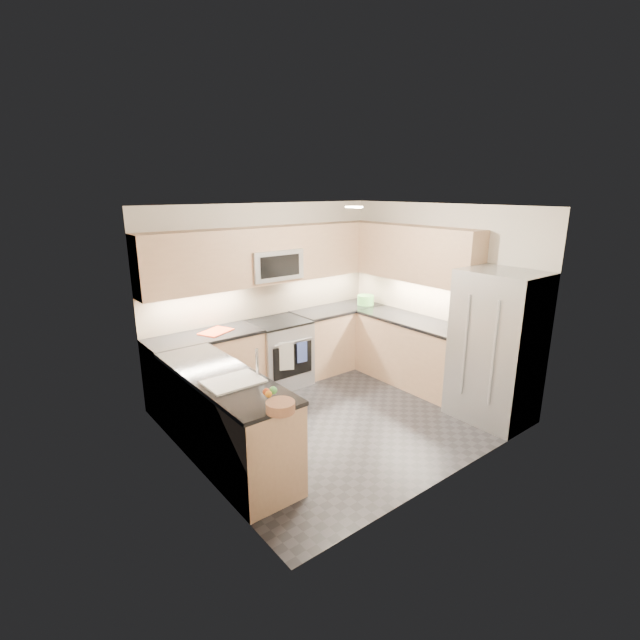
{
  "coord_description": "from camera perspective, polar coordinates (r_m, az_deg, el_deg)",
  "views": [
    {
      "loc": [
        -3.34,
        -3.89,
        2.69
      ],
      "look_at": [
        0.0,
        0.35,
        1.15
      ],
      "focal_mm": 26.0,
      "sensor_mm": 36.0,
      "label": 1
    }
  ],
  "objects": [
    {
      "name": "base_cab_peninsula",
      "position": [
        4.85,
        -11.7,
        -11.93
      ],
      "size": [
        0.6,
        2.0,
        0.9
      ],
      "primitive_type": "cube",
      "color": "tan",
      "rests_on": "floor"
    },
    {
      "name": "microwave_door",
      "position": [
        6.16,
        -4.9,
        6.62
      ],
      "size": [
        0.6,
        0.01,
        0.28
      ],
      "primitive_type": "cube",
      "color": "black",
      "rests_on": "microwave"
    },
    {
      "name": "fridge_handle_right",
      "position": [
        5.57,
        17.4,
        -3.02
      ],
      "size": [
        0.02,
        0.02,
        1.2
      ],
      "primitive_type": "cylinder",
      "color": "#B2B5BA",
      "rests_on": "refrigerator"
    },
    {
      "name": "upper_cab_right",
      "position": [
        6.54,
        11.8,
        7.99
      ],
      "size": [
        0.35,
        1.95,
        0.75
      ],
      "primitive_type": "cube",
      "color": "tan",
      "rests_on": "wall_right"
    },
    {
      "name": "countertop_peninsula",
      "position": [
        4.65,
        -12.02,
        -6.8
      ],
      "size": [
        0.63,
        2.0,
        0.04
      ],
      "primitive_type": "cube",
      "color": "black",
      "rests_on": "base_cab_peninsula"
    },
    {
      "name": "dish_towel_check",
      "position": [
        6.15,
        -4.19,
        -4.48
      ],
      "size": [
        0.19,
        0.1,
        0.39
      ],
      "primitive_type": "cube",
      "rotation": [
        0.0,
        0.0,
        -0.43
      ],
      "color": "silver",
      "rests_on": "oven_handle"
    },
    {
      "name": "fruit_apple",
      "position": [
        3.93,
        -6.62,
        -8.77
      ],
      "size": [
        0.06,
        0.06,
        0.06
      ],
      "primitive_type": "sphere",
      "color": "#9F3712",
      "rests_on": "fruit_basket"
    },
    {
      "name": "base_cab_back_left",
      "position": [
        6.08,
        -13.81,
        -6.16
      ],
      "size": [
        1.42,
        0.6,
        0.9
      ],
      "primitive_type": "cube",
      "color": "tan",
      "rests_on": "floor"
    },
    {
      "name": "backsplash_right",
      "position": [
        6.89,
        11.31,
        3.07
      ],
      "size": [
        0.01,
        2.3,
        0.51
      ],
      "primitive_type": "cube",
      "color": "#C3AB8D",
      "rests_on": "wall_right"
    },
    {
      "name": "wall_left",
      "position": [
        4.42,
        -15.74,
        -3.69
      ],
      "size": [
        0.02,
        3.2,
        2.5
      ],
      "primitive_type": "cube",
      "color": "beige",
      "rests_on": "floor"
    },
    {
      "name": "backsplash_back",
      "position": [
        6.59,
        -6.71,
        2.71
      ],
      "size": [
        3.6,
        0.01,
        0.51
      ],
      "primitive_type": "cube",
      "color": "#C3AB8D",
      "rests_on": "wall_back"
    },
    {
      "name": "range_cooktop",
      "position": [
        6.4,
        -5.13,
        -0.24
      ],
      "size": [
        0.76,
        0.65,
        0.03
      ],
      "primitive_type": "cube",
      "color": "black",
      "rests_on": "gas_range"
    },
    {
      "name": "dish_towel_blue",
      "position": [
        6.29,
        -2.23,
        -3.97
      ],
      "size": [
        0.15,
        0.03,
        0.29
      ],
      "primitive_type": "cube",
      "rotation": [
        0.0,
        0.0,
        -0.11
      ],
      "color": "#344691",
      "rests_on": "oven_handle"
    },
    {
      "name": "cutting_board",
      "position": [
        5.99,
        -12.69,
        -1.39
      ],
      "size": [
        0.48,
        0.42,
        0.01
      ],
      "primitive_type": "cube",
      "rotation": [
        0.0,
        0.0,
        0.42
      ],
      "color": "red",
      "rests_on": "countertop_back_left"
    },
    {
      "name": "sink_basin",
      "position": [
        4.46,
        -10.54,
        -8.29
      ],
      "size": [
        0.52,
        0.38,
        0.16
      ],
      "primitive_type": "cube",
      "color": "white",
      "rests_on": "base_cab_peninsula"
    },
    {
      "name": "oven_handle",
      "position": [
        6.18,
        -3.3,
        -2.68
      ],
      "size": [
        0.6,
        0.02,
        0.02
      ],
      "primitive_type": "cylinder",
      "rotation": [
        0.0,
        1.57,
        0.0
      ],
      "color": "#B2B5BA",
      "rests_on": "gas_range"
    },
    {
      "name": "wall_back",
      "position": [
        6.59,
        -6.75,
        3.18
      ],
      "size": [
        3.6,
        0.02,
        2.5
      ],
      "primitive_type": "cube",
      "color": "beige",
      "rests_on": "floor"
    },
    {
      "name": "gas_range",
      "position": [
        6.54,
        -5.03,
        -4.11
      ],
      "size": [
        0.76,
        0.65,
        0.91
      ],
      "primitive_type": "cube",
      "color": "#A5A7AD",
      "rests_on": "floor"
    },
    {
      "name": "microwave",
      "position": [
        6.33,
        -5.93,
        6.85
      ],
      "size": [
        0.76,
        0.4,
        0.4
      ],
      "primitive_type": "cube",
      "color": "gray",
      "rests_on": "upper_cab_back"
    },
    {
      "name": "faucet",
      "position": [
        4.5,
        -7.74,
        -5.19
      ],
      "size": [
        0.03,
        0.03,
        0.28
      ],
      "primitive_type": "cylinder",
      "color": "silver",
      "rests_on": "countertop_peninsula"
    },
    {
      "name": "countertop_right",
      "position": [
        6.55,
        11.47,
        -0.09
      ],
      "size": [
        0.63,
        1.7,
        0.04
      ],
      "primitive_type": "cube",
      "color": "black",
      "rests_on": "base_cab_right"
    },
    {
      "name": "refrigerator",
      "position": [
        5.8,
        20.91,
        -3.14
      ],
      "size": [
        0.7,
        0.9,
        1.8
      ],
      "primitive_type": "cube",
      "color": "#999DA1",
      "rests_on": "floor"
    },
    {
      "name": "countertop_back_left",
      "position": [
        5.93,
        -14.11,
        -1.95
      ],
      "size": [
        1.42,
        0.63,
        0.04
      ],
      "primitive_type": "cube",
      "color": "black",
      "rests_on": "base_cab_back_left"
    },
    {
      "name": "countertop_back_right",
      "position": [
        7.05,
        2.19,
        1.37
      ],
      "size": [
        1.42,
        0.63,
        0.04
      ],
      "primitive_type": "cube",
      "color": "black",
      "rests_on": "base_cab_back_right"
    },
    {
      "name": "base_cab_back_right",
      "position": [
        7.18,
        2.15,
        -2.26
      ],
      "size": [
        1.42,
        0.6,
        0.9
      ],
      "primitive_type": "cube",
      "color": "tan",
      "rests_on": "floor"
    },
    {
      "name": "fruit_pear",
      "position": [
        3.95,
        -5.79,
        -8.62
      ],
      "size": [
        0.07,
        0.07,
        0.07
      ],
      "primitive_type": "sphere",
      "color": "#4AAD4F",
      "rests_on": "fruit_basket"
    },
    {
      "name": "wall_front",
      "position": [
        4.3,
        16.35,
        -4.33
      ],
      "size": [
        3.6,
        0.02,
        2.5
      ],
      "primitive_type": "cube",
      "color": "beige",
      "rests_on": "floor"
    },
    {
      "name": "base_cab_right",
      "position": [
        6.69,
        11.25,
        -3.96
      ],
      "size": [
        0.6,
        1.7,
        0.9
      ],
      "primitive_type": "cube",
      "color": "tan",
      "rests_on": "floor"
    },
    {
      "name": "fruit_basket",
      "position": [
        3.83,
        -4.89,
        -10.59
      ],
      "size": [
        0.27,
        0.27,
        0.09
      ],
      "primitive_type": "cylinder",
      "rotation": [
        0.0,
        0.0,
        0.14
      ],
      "color": "#9A6547",
      "rests_on": "countertop_peninsula"
    },
    {
      "name": "ceiling",
      "position": [
        5.13,
        2.49,
        13.79
      ],
      "size": [
        3.6,
        3.2,
        0.02
      ],
      "primitive_type": "cube",
      "color": "beige",
      "rests_on": "wall_back"
    },
    {
      "name": "wall_right",
      "position": [
        6.6,
        14.32,
        2.83
      ],
      "size": [
        0.02,
        3.2,
        2.5
      ],
      "primitive_type": "cube",
      "color": "beige",
      "rests_on": "floor"
    },
    {
      "name": "utensil_bowl",
      "position": [
        7.25,
        5.63,
        2.48
      ],
      "size": [
        0.3,
        0.3,
        0.15
      ],
      "primitive_type": "cylinder",
      "rotation": [
        0.0,
        0.0,
        -0.2
      ],
      "color": "#51A145",
      "rests_on": "countertop_back_right"
    },
    {
      "name": "upper_cab_back",
      "position": [
        6.34,
        -6.08,
        7.99
      ],
      "size": [
        3.6,
        0.35,
        0.75
      ],
      "primitive_type": "cube",
      "color": "tan",
      "rests_on": "wall_back"
    },
    {
      "name": "fridge_handle_left",
      "position": [
        5.39,
        20.53,
        -3.95
      ],
      "size": [
        0.02,
        0.02,
        1.2
      ],
      "primitive_type": "cylinder",
      "color": "#B2B5BA",
      "rests_on": "refrigerator"
    },
    {
      "name": "fruit_orange",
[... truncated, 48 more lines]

